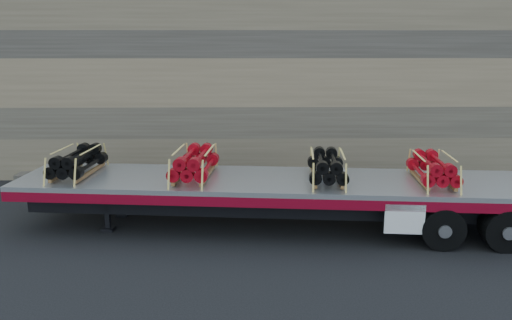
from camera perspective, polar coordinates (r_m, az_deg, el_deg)
The scene contains 7 objects.
ground at distance 14.58m, azimuth -1.30°, elevation -7.55°, with size 120.00×120.00×0.00m, color black.
rock_wall at distance 20.18m, azimuth -1.26°, elevation 8.57°, with size 44.00×3.00×7.00m, color #7A6B54.
trailer at distance 14.27m, azimuth 2.14°, elevation -4.94°, with size 14.49×2.79×1.45m, color #B7BAC0, non-canonical shape.
bundle_front at distance 15.27m, azimuth -19.72°, elevation -0.26°, with size 1.03×2.05×0.73m, color black, non-canonical shape.
bundle_midfront at distance 14.22m, azimuth -7.05°, elevation -0.45°, with size 1.08×2.16×0.77m, color #A30815, non-canonical shape.
bundle_midrear at distance 13.98m, azimuth 8.12°, elevation -0.82°, with size 1.02×2.03×0.72m, color black, non-canonical shape.
bundle_rear at distance 14.47m, azimuth 19.56°, elevation -1.02°, with size 1.00×2.01×0.71m, color #A30815, non-canonical shape.
Camera 1 is at (0.09, -13.61, 5.24)m, focal length 35.00 mm.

